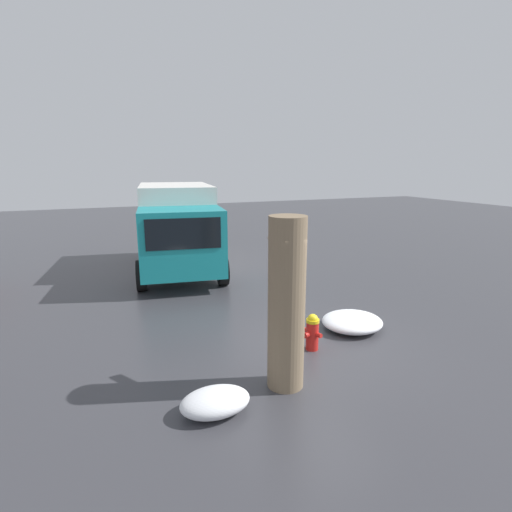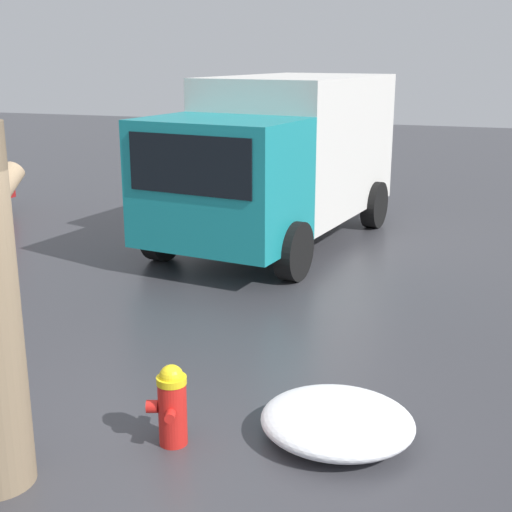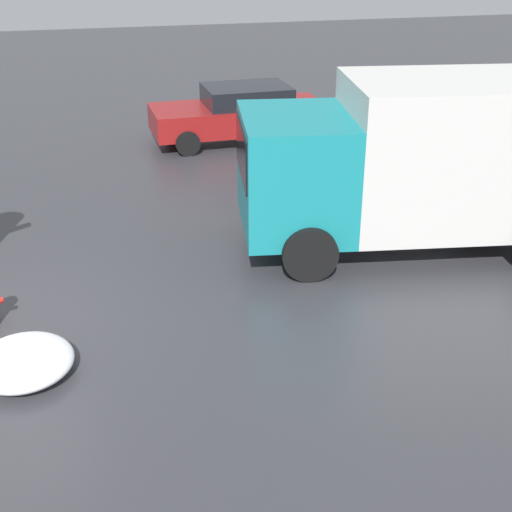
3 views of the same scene
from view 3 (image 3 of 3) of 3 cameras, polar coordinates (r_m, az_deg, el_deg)
name	(u,v)px [view 3 (image 3 of 3)]	position (r m, az deg, el deg)	size (l,w,h in m)	color
delivery_truck	(421,158)	(12.47, 13.08, 7.61)	(6.09, 3.32, 2.90)	teal
parked_car	(240,113)	(18.60, -1.26, 11.39)	(4.47, 2.10, 1.41)	maroon
snow_pile_by_hydrant	(23,362)	(9.60, -18.11, -8.04)	(1.27, 1.36, 0.34)	white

